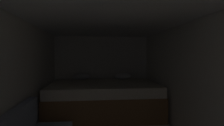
{
  "coord_description": "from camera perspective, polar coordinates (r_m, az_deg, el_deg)",
  "views": [
    {
      "loc": [
        -0.25,
        -0.58,
        1.42
      ],
      "look_at": [
        0.06,
        2.41,
        1.3
      ],
      "focal_mm": 28.94,
      "sensor_mm": 36.0,
      "label": 1
    }
  ],
  "objects": [
    {
      "name": "wall_right",
      "position": [
        3.09,
        25.81,
        -5.86
      ],
      "size": [
        0.05,
        5.37,
        1.99
      ],
      "primitive_type": "cube",
      "color": "silver",
      "rests_on": "ground"
    },
    {
      "name": "bed",
      "position": [
        4.51,
        -2.72,
        -11.0
      ],
      "size": [
        2.57,
        1.71,
        0.95
      ],
      "color": "olive",
      "rests_on": "ground"
    },
    {
      "name": "ceiling_slab",
      "position": [
        2.68,
        -0.54,
        15.12
      ],
      "size": [
        2.79,
        5.37,
        0.05
      ],
      "primitive_type": "cube",
      "color": "white",
      "rests_on": "wall_left"
    },
    {
      "name": "wall_back",
      "position": [
        5.33,
        -3.29,
        -2.34
      ],
      "size": [
        2.79,
        0.05,
        1.99
      ],
      "primitive_type": "cube",
      "color": "silver",
      "rests_on": "ground"
    },
    {
      "name": "wall_left",
      "position": [
        2.86,
        -29.19,
        -6.54
      ],
      "size": [
        0.05,
        5.37,
        1.99
      ],
      "primitive_type": "cube",
      "color": "silver",
      "rests_on": "ground"
    }
  ]
}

